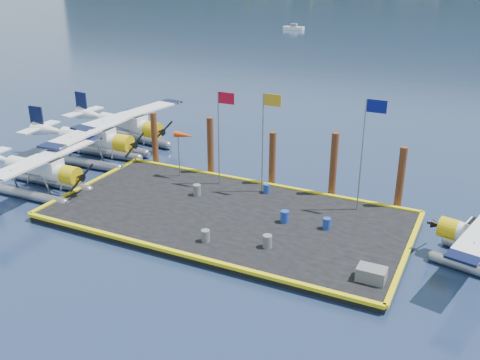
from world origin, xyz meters
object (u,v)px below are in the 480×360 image
object	(u,v)px
flagpole_red	(221,124)
flagpole_blue	(367,139)
crate	(371,274)
piling_3	(333,167)
drum_5	(267,189)
piling_4	(400,180)
seaplane_a	(41,172)
drum_2	(285,217)
windsock	(184,136)
flagpole_yellow	(266,128)
seaplane_b	(94,141)
piling_1	(211,148)
seaplane_c	(128,127)
piling_2	(272,161)
drum_3	(205,236)
piling_0	(155,140)
drum_4	(327,223)
drum_1	(267,241)
drum_0	(197,190)

from	to	relation	value
flagpole_red	flagpole_blue	world-z (taller)	flagpole_blue
crate	piling_3	bearing A→B (deg)	117.32
drum_5	piling_4	world-z (taller)	piling_4
seaplane_a	flagpole_blue	size ratio (longest dim) A/B	1.45
drum_2	windsock	bearing A→B (deg)	158.20
drum_5	flagpole_yellow	distance (m)	3.83
seaplane_b	piling_1	xyz separation A→B (m)	(9.06, 1.11, 0.50)
windsock	flagpole_yellow	bearing A→B (deg)	0.00
seaplane_c	flagpole_blue	bearing A→B (deg)	85.30
seaplane_a	piling_2	xyz separation A→B (m)	(12.66, 7.14, 0.43)
drum_3	piling_0	size ratio (longest dim) A/B	0.16
flagpole_red	piling_3	xyz separation A→B (m)	(6.79, 1.60, -2.25)
drum_2	piling_0	xyz separation A→B (m)	(-11.85, 4.95, 1.27)
drum_4	crate	world-z (taller)	crate
seaplane_c	piling_0	bearing A→B (deg)	65.65
drum_2	drum_5	xyz separation A→B (m)	(-2.49, 3.28, -0.05)
flagpole_red	piling_0	world-z (taller)	flagpole_red
piling_1	crate	bearing A→B (deg)	-33.74
seaplane_c	piling_1	distance (m)	9.48
drum_1	piling_0	bearing A→B (deg)	146.72
drum_3	piling_0	distance (m)	12.66
flagpole_blue	piling_2	bearing A→B (deg)	165.52
seaplane_a	flagpole_blue	xyz separation A→B (m)	(18.85, 5.54, 3.22)
windsock	drum_4	bearing A→B (deg)	-16.16
seaplane_a	piling_2	world-z (taller)	piling_2
seaplane_b	drum_0	size ratio (longest dim) A/B	15.37
seaplane_b	drum_1	distance (m)	18.03
drum_1	piling_1	size ratio (longest dim) A/B	0.16
flagpole_yellow	seaplane_b	bearing A→B (deg)	177.97
seaplane_b	piling_0	xyz separation A→B (m)	(4.56, 1.11, 0.40)
seaplane_a	crate	world-z (taller)	seaplane_a
drum_5	windsock	bearing A→B (deg)	179.33
drum_0	flagpole_red	distance (m)	4.34
piling_1	drum_5	bearing A→B (deg)	-18.97
drum_0	drum_5	world-z (taller)	drum_0
drum_2	drum_0	bearing A→B (deg)	170.02
flagpole_yellow	piling_1	bearing A→B (deg)	161.21
drum_3	piling_3	bearing A→B (deg)	65.68
piling_4	drum_2	bearing A→B (deg)	-136.16
drum_3	flagpole_yellow	distance (m)	8.12
piling_0	flagpole_yellow	bearing A→B (deg)	-9.86
piling_1	drum_1	bearing A→B (deg)	-46.25
seaplane_b	flagpole_red	bearing A→B (deg)	85.02
drum_0	flagpole_red	world-z (taller)	flagpole_red
drum_1	piling_3	size ratio (longest dim) A/B	0.15
drum_4	drum_1	bearing A→B (deg)	-122.30
windsock	piling_1	xyz separation A→B (m)	(1.03, 1.60, -1.13)
drum_2	piling_4	size ratio (longest dim) A/B	0.17
flagpole_yellow	drum_0	bearing A→B (deg)	-147.46
seaplane_a	drum_4	xyz separation A→B (m)	(17.82, 2.44, -0.76)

